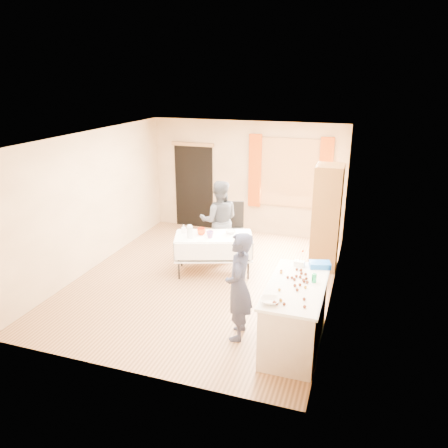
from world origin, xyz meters
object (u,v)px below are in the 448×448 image
(chair, at_px, (233,238))
(woman, at_px, (219,221))
(cabinet, at_px, (326,218))
(party_table, at_px, (214,250))
(counter, at_px, (295,315))
(girl, at_px, (239,287))

(chair, distance_m, woman, 0.66)
(cabinet, height_order, party_table, cabinet)
(counter, distance_m, party_table, 2.59)
(chair, height_order, woman, woman)
(cabinet, relative_size, chair, 1.89)
(chair, height_order, girl, girl)
(cabinet, xyz_separation_m, counter, (-0.10, -2.74, -0.55))
(cabinet, relative_size, girl, 1.28)
(cabinet, bearing_deg, counter, -92.09)
(party_table, height_order, woman, woman)
(cabinet, relative_size, woman, 1.24)
(chair, relative_size, girl, 0.67)
(woman, bearing_deg, girl, 94.89)
(cabinet, xyz_separation_m, chair, (-1.89, 0.16, -0.69))
(party_table, bearing_deg, woman, 81.28)
(counter, xyz_separation_m, party_table, (-1.84, 1.83, -0.01))
(cabinet, relative_size, party_table, 1.27)
(cabinet, height_order, girl, cabinet)
(girl, bearing_deg, cabinet, 155.20)
(cabinet, height_order, chair, cabinet)
(woman, bearing_deg, cabinet, 167.19)
(cabinet, height_order, woman, cabinet)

